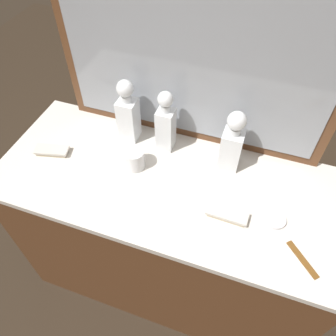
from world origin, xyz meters
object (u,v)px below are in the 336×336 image
Objects in this scene: crystal_decanter_far_right at (232,145)px; crystal_decanter_front at (166,126)px; crystal_tumbler_far_left at (135,160)px; silver_brush_rear at (52,151)px; tortoiseshell_comb at (302,259)px; porcelain_dish at (275,220)px; crystal_decanter_far_left at (128,116)px; silver_brush_right at (227,215)px.

crystal_decanter_far_right is 0.96× the size of crystal_decanter_front.
crystal_tumbler_far_left is at bearing -159.02° from crystal_decanter_far_right.
silver_brush_rear is 1.07m from tortoiseshell_comb.
crystal_decanter_front is at bearing 62.27° from crystal_tumbler_far_left.
porcelain_dish is at bearing -24.52° from crystal_decanter_front.
crystal_decanter_front reaches higher than crystal_decanter_far_right.
silver_brush_right is at bearing -28.53° from crystal_decanter_far_left.
crystal_decanter_far_left is 3.79× the size of porcelain_dish.
tortoiseshell_comb is at bearing -16.17° from crystal_tumbler_far_left.
porcelain_dish is at bearing -1.69° from silver_brush_rear.
tortoiseshell_comb is (1.06, -0.15, -0.01)m from silver_brush_rear.
porcelain_dish is 0.66× the size of tortoiseshell_comb.
silver_brush_right is at bearing -166.78° from porcelain_dish.
silver_brush_rear is (-0.78, 0.07, 0.00)m from silver_brush_right.
crystal_decanter_front reaches higher than tortoiseshell_comb.
crystal_decanter_far_left is 1.94× the size of silver_brush_rear.
crystal_decanter_far_right reaches higher than silver_brush_rear.
crystal_decanter_far_left is at bearing 36.64° from silver_brush_rear.
porcelain_dish is (0.59, -0.08, -0.03)m from crystal_tumbler_far_left.
crystal_decanter_front is 1.85× the size of silver_brush_right.
silver_brush_rear is at bearing 178.31° from porcelain_dish.
crystal_decanter_far_right is at bearing 133.99° from tortoiseshell_comb.
crystal_decanter_far_left reaches higher than silver_brush_rear.
silver_brush_right is 1.02× the size of silver_brush_rear.
crystal_decanter_far_right is at bearing 135.75° from porcelain_dish.
porcelain_dish is 0.16m from tortoiseshell_comb.
silver_brush_right reaches higher than tortoiseshell_comb.
crystal_decanter_far_left reaches higher than tortoiseshell_comb.
crystal_tumbler_far_left is 0.37m from silver_brush_rear.
crystal_decanter_front is at bearing 24.26° from silver_brush_rear.
crystal_decanter_far_left is at bearing 155.38° from tortoiseshell_comb.
crystal_decanter_far_right is 3.53× the size of porcelain_dish.
tortoiseshell_comb is (0.78, -0.36, -0.12)m from crystal_decanter_far_left.
crystal_decanter_far_right is 0.40m from crystal_tumbler_far_left.
crystal_decanter_front is at bearing 155.48° from porcelain_dish.
silver_brush_rear reaches higher than tortoiseshell_comb.
porcelain_dish is at bearing -44.25° from crystal_decanter_far_right.
crystal_decanter_far_left is 2.49× the size of tortoiseshell_comb.
crystal_decanter_far_right is 0.48m from tortoiseshell_comb.
silver_brush_rear is at bearing -143.36° from crystal_decanter_far_left.
crystal_decanter_far_left is 0.17m from crystal_decanter_front.
silver_brush_rear is (-0.28, -0.21, -0.11)m from crystal_decanter_far_left.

